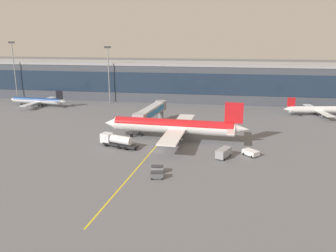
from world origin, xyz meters
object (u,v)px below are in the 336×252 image
pushback_tug (251,152)px  baggage_cart_1 (157,169)px  fuel_tanker (117,140)px  main_airliner (174,126)px  commuter_jet_far (38,101)px  commuter_jet_near (320,109)px  baggage_cart_0 (157,175)px  crew_van (223,153)px

pushback_tug → baggage_cart_1: bearing=-146.1°
fuel_tanker → baggage_cart_1: bearing=-48.2°
fuel_tanker → baggage_cart_1: size_ratio=3.85×
main_airliner → commuter_jet_far: (-62.70, 37.88, -1.68)m
main_airliner → commuter_jet_near: bearing=38.2°
commuter_jet_far → baggage_cart_0: bearing=-46.0°
fuel_tanker → commuter_jet_near: (62.99, 47.00, 0.47)m
baggage_cart_1 → commuter_jet_near: 79.54m
commuter_jet_far → commuter_jet_near: 111.54m
baggage_cart_0 → baggage_cart_1: same height
fuel_tanker → commuter_jet_near: commuter_jet_near is taller
fuel_tanker → baggage_cart_1: fuel_tanker is taller
main_airliner → baggage_cart_1: size_ratio=14.46×
crew_van → baggage_cart_1: (-14.08, -11.44, -0.53)m
pushback_tug → commuter_jet_near: (28.30, 48.63, 1.37)m
pushback_tug → commuter_jet_near: bearing=59.8°
main_airliner → commuter_jet_near: 62.19m
baggage_cart_0 → baggage_cart_1: 3.20m
crew_van → commuter_jet_far: size_ratio=0.20×
baggage_cart_0 → commuter_jet_near: (48.57, 65.74, 1.44)m
main_airliner → fuel_tanker: bearing=-148.9°
crew_van → main_airliner: bearing=137.5°
crew_van → baggage_cart_1: crew_van is taller
main_airliner → crew_van: bearing=-42.5°
baggage_cart_1 → commuter_jet_near: (49.08, 62.58, 1.44)m
fuel_tanker → pushback_tug: 34.74m
fuel_tanker → commuter_jet_far: size_ratio=0.41×
pushback_tug → commuter_jet_far: (-83.24, 48.04, 1.46)m
crew_van → pushback_tug: size_ratio=1.25×
baggage_cart_0 → baggage_cart_1: bearing=99.2°
commuter_jet_near → crew_van: bearing=-124.4°
crew_van → commuter_jet_far: (-76.53, 50.55, 0.99)m
fuel_tanker → baggage_cart_1: (13.91, -15.58, -0.96)m
baggage_cart_0 → commuter_jet_far: size_ratio=0.11×
baggage_cart_0 → commuter_jet_far: commuter_jet_far is taller
commuter_jet_far → pushback_tug: bearing=-30.0°
pushback_tug → main_airliner: bearing=153.7°
commuter_jet_far → fuel_tanker: bearing=-43.7°
main_airliner → commuter_jet_far: 73.28m
main_airliner → pushback_tug: (20.53, -10.16, -3.14)m
main_airliner → pushback_tug: size_ratio=9.55×
crew_van → commuter_jet_far: 91.73m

